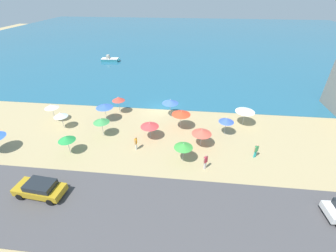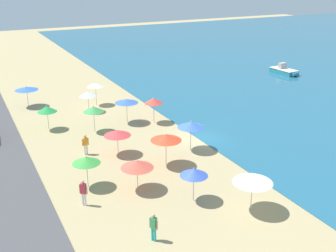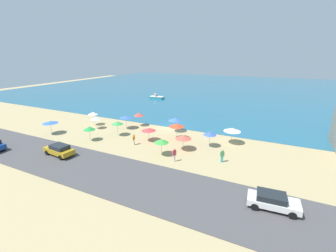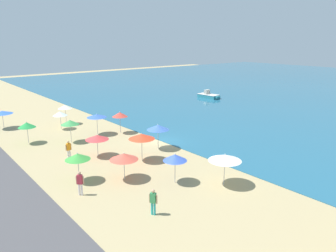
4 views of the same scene
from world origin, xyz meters
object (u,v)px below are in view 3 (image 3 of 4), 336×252
Objects in this scene: beach_umbrella_1 at (126,117)px; bather_2 at (134,139)px; beach_umbrella_10 at (89,128)px; skiff_nearshore at (157,97)px; beach_umbrella_13 at (50,122)px; beach_umbrella_9 at (183,137)px; beach_umbrella_7 at (175,119)px; bather_0 at (222,155)px; beach_umbrella_5 at (95,118)px; beach_umbrella_4 at (210,133)px; beach_umbrella_8 at (177,125)px; parked_car_2 at (59,150)px; beach_umbrella_0 at (93,113)px; beach_umbrella_12 at (139,114)px; parked_car_0 at (273,201)px; beach_umbrella_2 at (117,123)px; bather_1 at (174,154)px; beach_umbrella_3 at (232,130)px; beach_umbrella_6 at (161,141)px; beach_umbrella_11 at (149,129)px.

beach_umbrella_1 reaches higher than bather_2.
beach_umbrella_10 is 1.38× the size of bather_2.
beach_umbrella_10 is 0.53× the size of skiff_nearshore.
beach_umbrella_13 is (-8.08, -0.50, 0.02)m from beach_umbrella_10.
beach_umbrella_7 is at bearing 122.66° from beach_umbrella_9.
beach_umbrella_5 is at bearing 171.86° from bather_0.
beach_umbrella_4 is 20.60m from beach_umbrella_5.
beach_umbrella_8 reaches higher than parked_car_2.
beach_umbrella_0 is at bearing 158.63° from bather_2.
beach_umbrella_12 is 27.05m from skiff_nearshore.
beach_umbrella_0 is 8.66m from beach_umbrella_12.
beach_umbrella_1 is 0.57× the size of parked_car_0.
beach_umbrella_2 is (0.88, -3.57, -0.02)m from beach_umbrella_1.
beach_umbrella_4 is at bearing 68.26° from bather_1.
beach_umbrella_1 is 0.99× the size of beach_umbrella_3.
beach_umbrella_6 is (9.94, -3.62, -0.15)m from beach_umbrella_2.
beach_umbrella_1 is 27.50m from parked_car_0.
beach_umbrella_0 is 8.21m from beach_umbrella_10.
beach_umbrella_6 is 5.62m from beach_umbrella_11.
beach_umbrella_3 is 0.97× the size of beach_umbrella_7.
bather_1 is (0.38, -3.85, -0.89)m from beach_umbrella_9.
beach_umbrella_11 is at bearing 24.91° from beach_umbrella_10.
beach_umbrella_3 reaches higher than bather_1.
beach_umbrella_0 is 0.58× the size of skiff_nearshore.
beach_umbrella_3 is 0.55× the size of skiff_nearshore.
beach_umbrella_2 is at bearing -92.93° from beach_umbrella_12.
beach_umbrella_2 reaches higher than parked_car_2.
beach_umbrella_1 is 7.49m from beach_umbrella_11.
beach_umbrella_0 is 1.11× the size of beach_umbrella_6.
bather_1 is (22.77, -0.36, -1.03)m from beach_umbrella_13.
beach_umbrella_6 is (-4.88, -5.60, -0.01)m from beach_umbrella_4.
beach_umbrella_10 is 9.09m from beach_umbrella_11.
beach_umbrella_4 is 1.38× the size of bather_2.
beach_umbrella_9 is 1.25× the size of bather_1.
bather_0 is at bearing -14.33° from beach_umbrella_9.
parked_car_0 is 0.98× the size of parked_car_2.
beach_umbrella_5 is 1.28× the size of bather_1.
beach_umbrella_0 reaches higher than parked_car_0.
bather_0 is at bearing -88.84° from beach_umbrella_3.
beach_umbrella_3 reaches higher than skiff_nearshore.
beach_umbrella_5 is 0.89× the size of beach_umbrella_12.
beach_umbrella_5 is at bearing 162.02° from bather_2.
bather_1 is (-5.24, -9.14, -1.18)m from beach_umbrella_3.
beach_umbrella_6 is at bearing -16.99° from beach_umbrella_5.
beach_umbrella_12 is (6.07, 4.73, 0.28)m from beach_umbrella_5.
bather_1 reaches higher than bather_2.
beach_umbrella_8 is 1.01× the size of beach_umbrella_12.
beach_umbrella_13 is (-25.37, -6.16, -0.01)m from beach_umbrella_4.
beach_umbrella_3 is 0.57× the size of parked_car_0.
beach_umbrella_9 is 0.90× the size of beach_umbrella_13.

